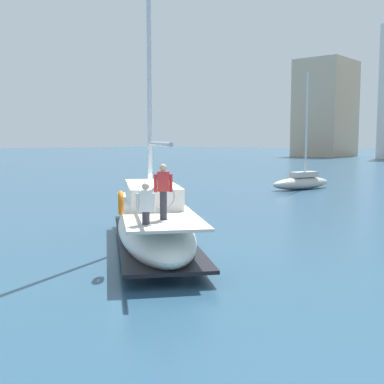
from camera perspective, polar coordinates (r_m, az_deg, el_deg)
ground_plane at (r=16.91m, az=-4.14°, el=-6.61°), size 400.00×400.00×0.00m
main_sailboat at (r=16.79m, az=-4.52°, el=-3.52°), size 8.95×7.94×14.00m
moored_catamaran at (r=37.86m, az=12.66°, el=1.23°), size 2.79×5.88×8.73m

